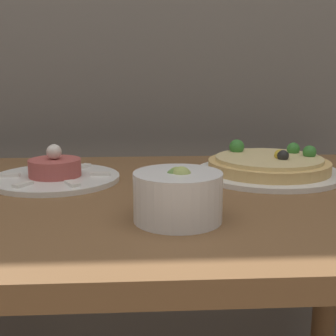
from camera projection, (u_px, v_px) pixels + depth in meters
name	position (u px, v px, depth m)	size (l,w,h in m)	color
dining_table	(148.00, 259.00, 0.86)	(1.05, 0.71, 0.76)	brown
pizza_plate	(269.00, 167.00, 0.97)	(0.30, 0.30, 0.07)	white
tartare_plate	(55.00, 174.00, 0.92)	(0.25, 0.25, 0.07)	white
small_bowl	(178.00, 196.00, 0.68)	(0.13, 0.13, 0.08)	white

